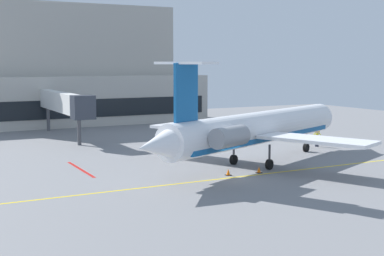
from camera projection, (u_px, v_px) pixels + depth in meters
name	position (u px, v px, depth m)	size (l,w,h in m)	color
ground	(230.00, 179.00, 44.54)	(120.00, 120.00, 0.11)	slate
terminal_building	(43.00, 78.00, 82.35)	(55.63, 11.95, 18.32)	#B7B2A8
jet_bridge_west	(64.00, 103.00, 67.37)	(2.40, 19.29, 5.78)	silver
regional_jet	(256.00, 129.00, 49.54)	(29.40, 21.64, 9.44)	white
baggage_tug	(177.00, 132.00, 67.19)	(1.87, 3.21, 1.82)	#1E4CB2
belt_loader	(218.00, 132.00, 68.02)	(3.39, 2.57, 1.76)	silver
marshaller	(317.00, 138.00, 61.21)	(0.69, 0.60, 1.91)	#191E33
safety_cone_alpha	(259.00, 170.00, 46.72)	(0.47, 0.47, 0.55)	orange
safety_cone_bravo	(228.00, 172.00, 45.64)	(0.47, 0.47, 0.55)	orange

